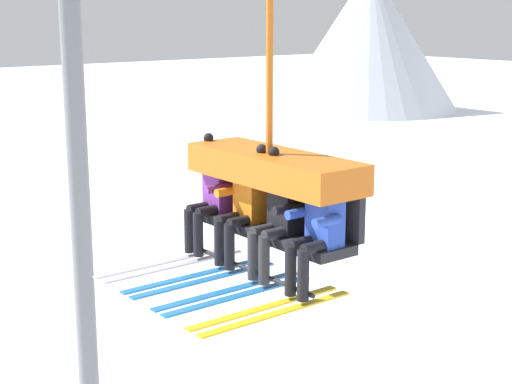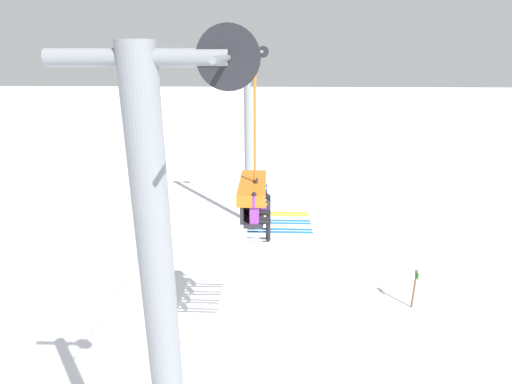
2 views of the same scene
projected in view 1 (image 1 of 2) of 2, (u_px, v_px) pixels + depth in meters
The scene contains 7 objects.
mountain_peak_west at pixel (369, 39), 59.52m from camera, with size 13.76×13.76×10.76m.
lift_tower_near at pixel (77, 165), 13.25m from camera, with size 0.36×1.88×9.44m.
chairlift_chair at pixel (275, 176), 7.92m from camera, with size 2.12×0.74×4.34m.
skier_purple at pixel (210, 195), 8.52m from camera, with size 0.48×1.70×1.34m.
skier_orange at pixel (241, 205), 8.08m from camera, with size 0.48×1.70×1.34m.
skier_black at pixel (276, 216), 7.65m from camera, with size 0.48×1.70×1.34m.
skier_blue at pixel (315, 231), 7.21m from camera, with size 0.46×1.70×1.23m.
Camera 1 is at (5.33, -5.66, 7.42)m, focal length 55.00 mm.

